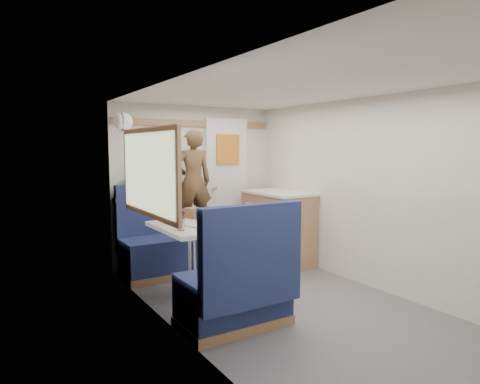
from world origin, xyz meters
TOP-DOWN VIEW (x-y plane):
  - floor at (0.00, 0.00)m, footprint 4.50×4.50m
  - ceiling at (0.00, 0.00)m, footprint 4.50×4.50m
  - wall_back at (0.00, 2.25)m, footprint 2.20×0.02m
  - wall_left at (-1.10, 0.00)m, footprint 0.02×4.50m
  - wall_right at (1.10, 0.00)m, footprint 0.02×4.50m
  - oak_trim_low at (0.00, 2.23)m, footprint 2.15×0.02m
  - oak_trim_high at (0.00, 2.23)m, footprint 2.15×0.02m
  - side_window at (-1.08, 1.00)m, footprint 0.04×1.30m
  - rear_door at (0.45, 2.22)m, footprint 0.62×0.12m
  - dinette_table at (-0.65, 1.00)m, footprint 0.62×0.92m
  - bench_far at (-0.65, 1.86)m, footprint 0.90×0.59m
  - bench_near at (-0.65, 0.14)m, footprint 0.90×0.59m
  - ledge at (-0.65, 2.12)m, footprint 0.90×0.14m
  - dome_light at (-1.04, 1.85)m, footprint 0.20×0.20m
  - galley_counter at (0.82, 1.55)m, footprint 0.57×0.92m
  - person at (-0.21, 1.87)m, footprint 0.49×0.36m
  - duffel_bag at (-0.68, 2.12)m, footprint 0.52×0.37m
  - tray at (-0.59, 0.93)m, footprint 0.37×0.42m
  - orange_fruit at (-0.51, 0.81)m, footprint 0.08×0.08m
  - cheese_block at (-0.64, 0.63)m, footprint 0.12×0.09m
  - wine_glass at (-0.75, 1.01)m, footprint 0.08×0.08m
  - tumbler_left at (-0.84, 0.83)m, footprint 0.07×0.07m
  - tumbler_mid at (-0.81, 1.23)m, footprint 0.07×0.07m
  - tumbler_right at (-0.51, 1.15)m, footprint 0.07×0.07m
  - beer_glass at (-0.43, 0.99)m, footprint 0.06×0.06m
  - pepper_grinder at (-0.73, 1.10)m, footprint 0.04×0.04m
  - bread_loaf at (-0.43, 1.35)m, footprint 0.22×0.29m

SIDE VIEW (x-z plane):
  - floor at x=0.00m, z-range 0.00..0.00m
  - bench_far at x=-0.65m, z-range -0.22..0.83m
  - bench_near at x=-0.65m, z-range -0.22..0.83m
  - galley_counter at x=0.82m, z-range 0.01..0.93m
  - dinette_table at x=-0.65m, z-range 0.21..0.93m
  - tray at x=-0.59m, z-range 0.72..0.74m
  - cheese_block at x=-0.64m, z-range 0.74..0.77m
  - beer_glass at x=-0.43m, z-range 0.72..0.82m
  - pepper_grinder at x=-0.73m, z-range 0.72..0.82m
  - bread_loaf at x=-0.43m, z-range 0.72..0.83m
  - tumbler_mid at x=-0.81m, z-range 0.72..0.83m
  - orange_fruit at x=-0.51m, z-range 0.74..0.82m
  - tumbler_left at x=-0.84m, z-range 0.72..0.83m
  - tumbler_right at x=-0.51m, z-range 0.72..0.84m
  - wine_glass at x=-0.75m, z-range 0.76..0.93m
  - oak_trim_low at x=0.00m, z-range 0.81..0.89m
  - ledge at x=-0.65m, z-range 0.86..0.90m
  - rear_door at x=0.45m, z-range 0.04..1.90m
  - wall_back at x=0.00m, z-range 0.00..2.00m
  - wall_left at x=-1.10m, z-range 0.00..2.00m
  - wall_right at x=1.10m, z-range 0.00..2.00m
  - duffel_bag at x=-0.68m, z-range 0.90..1.13m
  - person at x=-0.21m, z-range 0.45..1.70m
  - side_window at x=-1.08m, z-range 0.89..1.61m
  - dome_light at x=-1.04m, z-range 1.65..1.85m
  - oak_trim_high at x=0.00m, z-range 1.74..1.82m
  - ceiling at x=0.00m, z-range 2.00..2.00m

